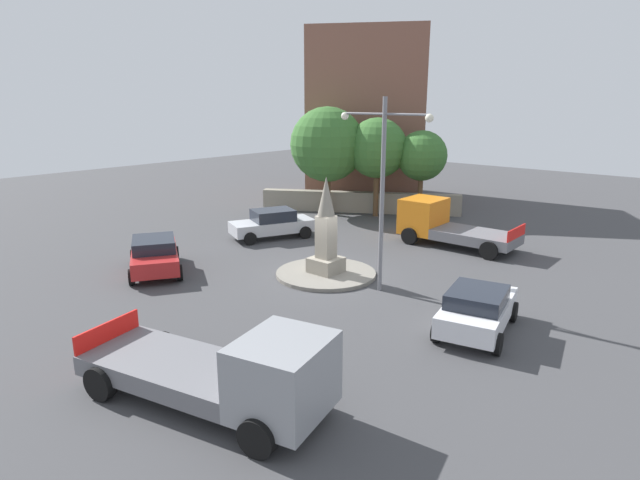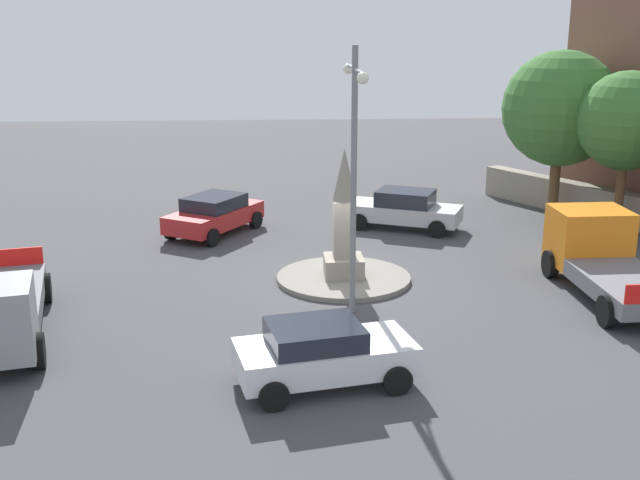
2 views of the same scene
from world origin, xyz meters
name	(u,v)px [view 2 (image 2 of 2)]	position (x,y,z in m)	size (l,w,h in m)	color
ground_plane	(343,280)	(0.00, 0.00, 0.00)	(80.00, 80.00, 0.00)	#424244
traffic_island	(343,278)	(0.00, 0.00, 0.08)	(4.07, 4.07, 0.15)	gray
monument	(344,224)	(0.00, 0.00, 1.76)	(1.17, 1.17, 3.90)	gray
streetlamp	(354,155)	(-2.63, 0.00, 4.30)	(3.78, 0.28, 7.05)	slate
car_silver_approaching	(404,209)	(5.99, -2.83, 0.76)	(3.26, 4.55, 1.48)	#B7BABF
car_red_parked_right	(214,214)	(5.67, 4.28, 0.76)	(4.37, 3.65, 1.44)	#B22323
car_white_parked_left	(323,353)	(-6.98, 1.08, 0.75)	(2.61, 4.08, 1.41)	silver
truck_orange_passing	(603,256)	(-1.26, -7.48, 1.02)	(5.68, 2.53, 2.16)	orange
stone_boundary_wall	(610,206)	(6.46, -11.00, 0.64)	(12.56, 0.70, 1.29)	gray
tree_near_wall	(627,121)	(5.02, -10.69, 4.13)	(3.58, 3.58, 5.94)	brown
tree_mid_cluster	(560,109)	(7.63, -9.16, 4.30)	(4.51, 4.51, 6.57)	brown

